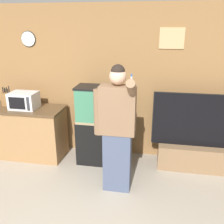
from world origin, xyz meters
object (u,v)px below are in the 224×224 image
at_px(knife_block, 6,99).
at_px(tv_on_stand, 198,148).
at_px(microwave, 24,100).
at_px(person_standing, 117,129).
at_px(aquarium_on_stand, 103,126).
at_px(counter_island, 26,132).

bearing_deg(knife_block, tv_on_stand, 0.31).
height_order(microwave, person_standing, person_standing).
relative_size(tv_on_stand, person_standing, 0.85).
xyz_separation_m(microwave, aquarium_on_stand, (1.35, 0.03, -0.38)).
relative_size(counter_island, person_standing, 0.77).
height_order(counter_island, tv_on_stand, tv_on_stand).
height_order(knife_block, aquarium_on_stand, aquarium_on_stand).
bearing_deg(aquarium_on_stand, knife_block, 178.13).
distance_m(counter_island, person_standing, 1.95).
height_order(counter_island, person_standing, person_standing).
bearing_deg(person_standing, microwave, 158.66).
bearing_deg(person_standing, tv_on_stand, 32.32).
xyz_separation_m(aquarium_on_stand, tv_on_stand, (1.57, 0.07, -0.30)).
distance_m(tv_on_stand, person_standing, 1.56).
xyz_separation_m(knife_block, person_standing, (2.09, -0.76, -0.09)).
distance_m(microwave, tv_on_stand, 3.01).
relative_size(counter_island, tv_on_stand, 0.91).
height_order(microwave, aquarium_on_stand, aquarium_on_stand).
height_order(knife_block, tv_on_stand, tv_on_stand).
xyz_separation_m(microwave, tv_on_stand, (2.93, 0.11, -0.68)).
xyz_separation_m(counter_island, aquarium_on_stand, (1.40, 0.00, 0.21)).
relative_size(counter_island, knife_block, 4.07).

